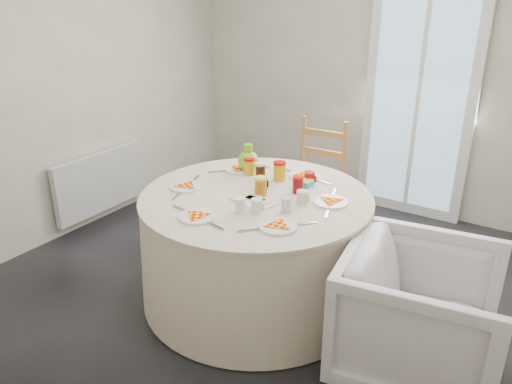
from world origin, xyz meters
The scene contains 14 objects.
floor centered at (0.00, 0.00, 0.00)m, with size 4.00×4.00×0.00m, color black.
wall_back centered at (0.00, 2.00, 1.30)m, with size 4.00×0.02×2.60m, color #BCB5A3.
wall_left centered at (-2.00, 0.00, 1.30)m, with size 0.02×4.00×2.60m, color #BCB5A3.
glass_door centered at (0.40, 1.95, 1.05)m, with size 1.00×0.08×2.10m, color silver.
radiator centered at (-1.94, 0.20, 0.38)m, with size 0.07×1.00×0.55m, color silver.
table centered at (-0.05, -0.07, 0.38)m, with size 1.59×1.59×0.81m, color beige.
wooden_chair centered at (-0.17, 1.02, 0.47)m, with size 0.45×0.43×1.02m, color #B0724A, non-canonical shape.
armchair centered at (1.12, -0.22, 0.39)m, with size 0.83×0.77×0.85m, color silver.
place_settings centered at (-0.05, -0.07, 0.77)m, with size 1.21×1.21×0.02m, color white, non-canonical shape.
jar_cluster centered at (-0.08, 0.17, 0.82)m, with size 0.53×0.26×0.15m, color brown, non-canonical shape.
butter_tub centered at (0.13, 0.25, 0.79)m, with size 0.12×0.09×0.05m, color #1AACAC.
green_pitcher centered at (-0.35, 0.28, 0.87)m, with size 0.16×0.16×0.20m, color #65BA13, non-canonical shape.
cheese_platter centered at (0.00, -0.17, 0.77)m, with size 0.28×0.18×0.04m, color white, non-canonical shape.
mugs_glasses centered at (0.09, -0.06, 0.81)m, with size 0.56×0.56×0.10m, color gray, non-canonical shape.
Camera 1 is at (1.61, -2.62, 2.07)m, focal length 35.00 mm.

